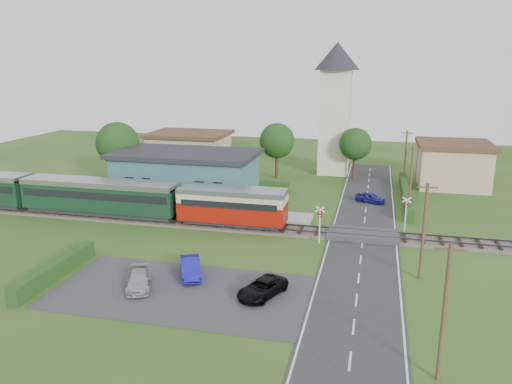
% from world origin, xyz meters
% --- Properties ---
extents(ground, '(120.00, 120.00, 0.00)m').
position_xyz_m(ground, '(0.00, 0.00, 0.00)').
color(ground, '#2D4C19').
extents(railway_track, '(76.00, 3.20, 0.49)m').
position_xyz_m(railway_track, '(0.00, 2.00, 0.11)').
color(railway_track, '#4C443D').
rests_on(railway_track, ground).
extents(road, '(6.00, 70.00, 0.05)m').
position_xyz_m(road, '(10.00, 0.00, 0.03)').
color(road, '#28282B').
rests_on(road, ground).
extents(car_park, '(17.00, 9.00, 0.08)m').
position_xyz_m(car_park, '(-1.50, -12.00, 0.04)').
color(car_park, '#333335').
rests_on(car_park, ground).
extents(crossing_deck, '(6.20, 3.40, 0.45)m').
position_xyz_m(crossing_deck, '(10.00, 2.00, 0.23)').
color(crossing_deck, '#333335').
rests_on(crossing_deck, ground).
extents(platform, '(30.00, 3.00, 0.45)m').
position_xyz_m(platform, '(-10.00, 5.20, 0.23)').
color(platform, gray).
rests_on(platform, ground).
extents(equipment_hut, '(2.30, 2.30, 2.55)m').
position_xyz_m(equipment_hut, '(-18.00, 5.20, 1.75)').
color(equipment_hut, beige).
rests_on(equipment_hut, platform).
extents(station_building, '(16.00, 9.00, 5.30)m').
position_xyz_m(station_building, '(-10.00, 10.99, 2.69)').
color(station_building, '#33686C').
rests_on(station_building, ground).
extents(train, '(43.20, 2.90, 3.40)m').
position_xyz_m(train, '(-18.74, 2.00, 2.18)').
color(train, '#232328').
rests_on(train, ground).
extents(church_tower, '(6.00, 6.00, 17.60)m').
position_xyz_m(church_tower, '(5.00, 28.00, 10.23)').
color(church_tower, beige).
rests_on(church_tower, ground).
extents(house_west, '(10.80, 8.80, 5.50)m').
position_xyz_m(house_west, '(-15.00, 25.00, 2.79)').
color(house_west, tan).
rests_on(house_west, ground).
extents(house_east, '(8.80, 8.80, 5.50)m').
position_xyz_m(house_east, '(20.00, 24.00, 2.80)').
color(house_east, tan).
rests_on(house_east, ground).
extents(hedge_carpark, '(0.80, 9.00, 1.20)m').
position_xyz_m(hedge_carpark, '(-11.00, -12.00, 0.60)').
color(hedge_carpark, '#193814').
rests_on(hedge_carpark, ground).
extents(hedge_roadside, '(0.80, 18.00, 1.20)m').
position_xyz_m(hedge_roadside, '(14.20, 16.00, 0.60)').
color(hedge_roadside, '#193814').
rests_on(hedge_roadside, ground).
extents(hedge_station, '(22.00, 0.80, 1.30)m').
position_xyz_m(hedge_station, '(-10.00, 15.50, 0.65)').
color(hedge_station, '#193814').
rests_on(hedge_station, ground).
extents(tree_a, '(5.20, 5.20, 8.00)m').
position_xyz_m(tree_a, '(-20.00, 14.00, 5.38)').
color(tree_a, '#332316').
rests_on(tree_a, ground).
extents(tree_b, '(4.60, 4.60, 7.34)m').
position_xyz_m(tree_b, '(-2.00, 23.00, 5.02)').
color(tree_b, '#332316').
rests_on(tree_b, ground).
extents(tree_c, '(4.20, 4.20, 6.78)m').
position_xyz_m(tree_c, '(8.00, 25.00, 4.65)').
color(tree_c, '#332316').
rests_on(tree_c, ground).
extents(utility_pole_a, '(1.40, 0.22, 7.00)m').
position_xyz_m(utility_pole_a, '(14.20, -18.00, 3.63)').
color(utility_pole_a, '#473321').
rests_on(utility_pole_a, ground).
extents(utility_pole_b, '(1.40, 0.22, 7.00)m').
position_xyz_m(utility_pole_b, '(14.20, -6.00, 3.63)').
color(utility_pole_b, '#473321').
rests_on(utility_pole_b, ground).
extents(utility_pole_c, '(1.40, 0.22, 7.00)m').
position_xyz_m(utility_pole_c, '(14.20, 10.00, 3.63)').
color(utility_pole_c, '#473321').
rests_on(utility_pole_c, ground).
extents(utility_pole_d, '(1.40, 0.22, 7.00)m').
position_xyz_m(utility_pole_d, '(14.20, 22.00, 3.63)').
color(utility_pole_d, '#473321').
rests_on(utility_pole_d, ground).
extents(crossing_signal_near, '(0.84, 0.28, 3.28)m').
position_xyz_m(crossing_signal_near, '(6.40, -0.41, 2.14)').
color(crossing_signal_near, silver).
rests_on(crossing_signal_near, ground).
extents(crossing_signal_far, '(0.84, 0.28, 3.28)m').
position_xyz_m(crossing_signal_far, '(13.60, 4.39, 2.14)').
color(crossing_signal_far, silver).
rests_on(crossing_signal_far, ground).
extents(streetlamp_west, '(0.30, 0.30, 5.15)m').
position_xyz_m(streetlamp_west, '(-22.00, 20.00, 3.04)').
color(streetlamp_west, '#3F3F47').
rests_on(streetlamp_west, ground).
extents(streetlamp_east, '(0.30, 0.30, 5.15)m').
position_xyz_m(streetlamp_east, '(16.00, 27.00, 3.04)').
color(streetlamp_east, '#3F3F47').
rests_on(streetlamp_east, ground).
extents(car_on_road, '(3.50, 2.37, 1.11)m').
position_xyz_m(car_on_road, '(10.35, 13.57, 0.60)').
color(car_on_road, navy).
rests_on(car_on_road, road).
extents(car_park_blue, '(2.77, 4.05, 1.26)m').
position_xyz_m(car_park_blue, '(-1.74, -9.50, 0.71)').
color(car_park_blue, '#1716A3').
rests_on(car_park_blue, car_park).
extents(car_park_silver, '(2.86, 4.03, 1.08)m').
position_xyz_m(car_park_silver, '(-4.46, -12.16, 0.62)').
color(car_park_silver, '#A3A6A9').
rests_on(car_park_silver, car_park).
extents(car_park_dark, '(3.21, 4.37, 1.10)m').
position_xyz_m(car_park_dark, '(3.97, -11.40, 0.63)').
color(car_park_dark, black).
rests_on(car_park_dark, car_park).
extents(pedestrian_near, '(0.60, 0.45, 1.47)m').
position_xyz_m(pedestrian_near, '(-4.40, 4.55, 1.18)').
color(pedestrian_near, gray).
rests_on(pedestrian_near, platform).
extents(pedestrian_far, '(0.75, 0.88, 1.60)m').
position_xyz_m(pedestrian_far, '(-14.43, 4.56, 1.25)').
color(pedestrian_far, gray).
rests_on(pedestrian_far, platform).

